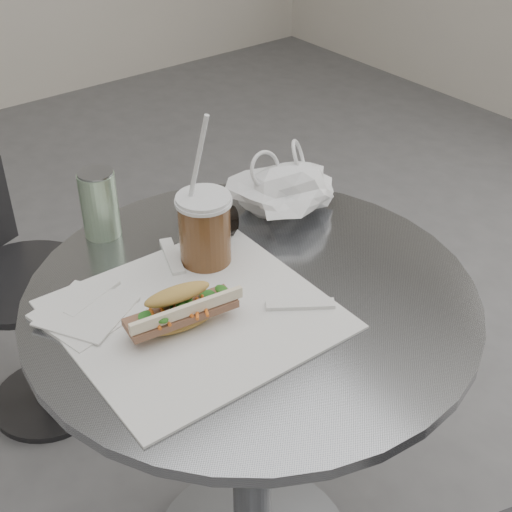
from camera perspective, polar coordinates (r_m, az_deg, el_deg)
cafe_table at (r=1.37m, az=-0.34°, el=-11.99°), size 0.76×0.76×0.74m
chair_far at (r=1.94m, az=-18.25°, el=-4.40°), size 0.37×0.39×0.66m
sandwich_paper at (r=1.14m, az=-4.89°, el=-4.68°), size 0.41×0.39×0.00m
banh_mi at (r=1.10m, az=-6.10°, el=-4.26°), size 0.22×0.11×0.07m
iced_coffee at (r=1.23m, az=-4.14°, el=2.20°), size 0.10×0.10×0.28m
sunglasses at (r=1.30m, az=-2.57°, el=1.90°), size 0.12×0.09×0.06m
plastic_bag at (r=1.37m, az=2.55°, el=5.19°), size 0.25×0.23×0.10m
napkin_stack at (r=1.17m, az=-13.40°, el=-4.44°), size 0.17×0.17×0.01m
drink_can at (r=1.33m, az=-12.42°, el=4.11°), size 0.07×0.07×0.13m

